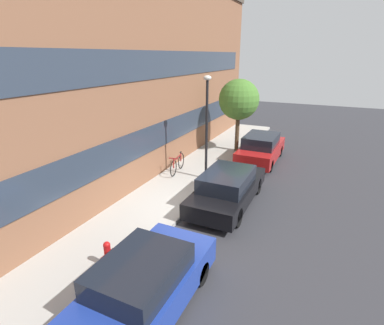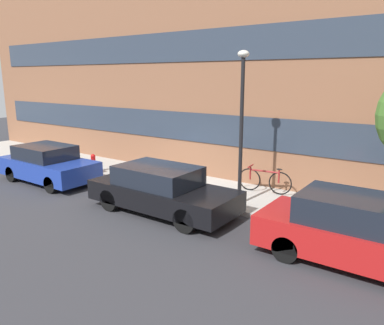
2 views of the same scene
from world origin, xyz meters
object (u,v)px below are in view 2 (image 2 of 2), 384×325
object	(u,v)px
bicycle	(264,180)
parked_car_red	(359,232)
parked_car_blue	(48,164)
parked_car_black	(162,190)
lamp_post	(242,112)
fire_hydrant	(93,163)

from	to	relation	value
bicycle	parked_car_red	bearing A→B (deg)	131.56
parked_car_red	parked_car_blue	bearing A→B (deg)	-180.00
parked_car_black	lamp_post	size ratio (longest dim) A/B	1.01
parked_car_blue	parked_car_red	distance (m)	10.84
parked_car_red	lamp_post	distance (m)	4.54
bicycle	lamp_post	size ratio (longest dim) A/B	0.40
bicycle	lamp_post	bearing A→B (deg)	77.99
fire_hydrant	parked_car_black	bearing A→B (deg)	-18.01
fire_hydrant	bicycle	size ratio (longest dim) A/B	0.42
parked_car_blue	bicycle	xyz separation A→B (m)	(7.30, 3.07, -0.12)
parked_car_blue	bicycle	world-z (taller)	parked_car_blue
parked_car_red	parked_car_black	bearing A→B (deg)	180.00
parked_car_blue	fire_hydrant	distance (m)	1.71
fire_hydrant	lamp_post	size ratio (longest dim) A/B	0.17
lamp_post	parked_car_blue	bearing A→B (deg)	-167.55
parked_car_black	lamp_post	xyz separation A→B (m)	(1.68, 1.58, 2.21)
parked_car_blue	fire_hydrant	size ratio (longest dim) A/B	5.35
parked_car_black	parked_car_red	world-z (taller)	parked_car_red
parked_car_red	fire_hydrant	xyz separation A→B (m)	(-10.19, 1.58, -0.20)
parked_car_blue	lamp_post	distance (m)	7.68
parked_car_red	bicycle	distance (m)	4.69
parked_car_blue	parked_car_red	size ratio (longest dim) A/B	0.94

